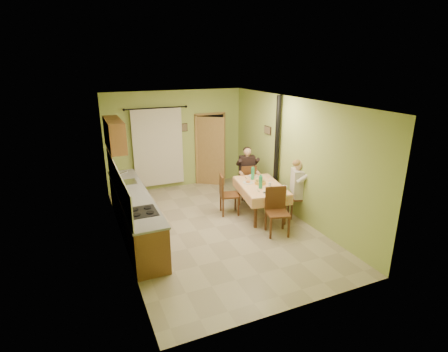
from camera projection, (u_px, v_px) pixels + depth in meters
name	position (u px, v px, depth m)	size (l,w,h in m)	color
floor	(216.00, 227.00, 7.89)	(4.00, 6.00, 0.01)	tan
room_shell	(215.00, 149.00, 7.31)	(4.04, 6.04, 2.82)	#A7BD61
kitchen_run	(134.00, 213.00, 7.44)	(0.64, 3.64, 1.56)	brown
upper_cabinets	(114.00, 134.00, 8.06)	(0.35, 1.40, 0.70)	brown
curtain	(158.00, 147.00, 9.80)	(1.70, 0.07, 2.22)	black
doorway	(211.00, 149.00, 10.43)	(0.96, 0.53, 2.15)	black
dining_table	(260.00, 200.00, 8.43)	(1.22, 1.74, 0.76)	#F1B47B
tableware	(263.00, 184.00, 8.19)	(0.66, 1.66, 0.33)	white
chair_far	(247.00, 188.00, 9.45)	(0.48, 0.48, 0.96)	#542F16
chair_near	(277.00, 221.00, 7.51)	(0.55, 0.55, 1.02)	#542F16
chair_right	(297.00, 205.00, 8.33)	(0.48, 0.48, 0.93)	#542F16
chair_left	(229.00, 202.00, 8.50)	(0.52, 0.52, 0.99)	#542F16
man_far	(247.00, 167.00, 9.28)	(0.63, 0.54, 1.39)	black
man_right	(298.00, 182.00, 8.14)	(0.59, 0.65, 1.39)	beige
stove_flue	(276.00, 167.00, 8.81)	(0.24, 0.24, 2.80)	black
picture_back	(184.00, 127.00, 10.02)	(0.19, 0.03, 0.23)	black
picture_right	(268.00, 130.00, 9.10)	(0.03, 0.31, 0.21)	brown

